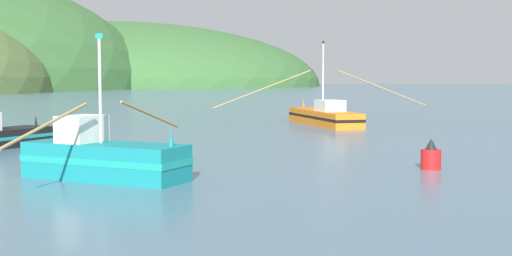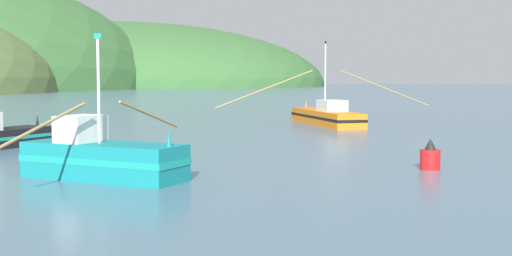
# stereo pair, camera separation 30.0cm
# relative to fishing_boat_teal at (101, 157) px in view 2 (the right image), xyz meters

# --- Properties ---
(hill_mid_left) EXTENTS (157.98, 126.39, 48.19)m
(hill_mid_left) POSITION_rel_fishing_boat_teal_xyz_m (-30.92, 233.03, -0.88)
(hill_mid_left) COLOR #386633
(hill_mid_left) RESTS_ON ground
(fishing_boat_teal) EXTENTS (7.14, 9.59, 5.88)m
(fishing_boat_teal) POSITION_rel_fishing_boat_teal_xyz_m (0.00, 0.00, 0.00)
(fishing_boat_teal) COLOR #147F84
(fishing_boat_teal) RESTS_ON ground
(fishing_boat_orange) EXTENTS (18.91, 12.07, 7.07)m
(fishing_boat_orange) POSITION_rel_fishing_boat_teal_xyz_m (14.23, 28.98, -0.14)
(fishing_boat_orange) COLOR orange
(fishing_boat_orange) RESTS_ON ground
(channel_buoy) EXTENTS (0.89, 0.89, 1.39)m
(channel_buoy) POSITION_rel_fishing_boat_teal_xyz_m (14.21, 1.80, -0.32)
(channel_buoy) COLOR red
(channel_buoy) RESTS_ON ground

